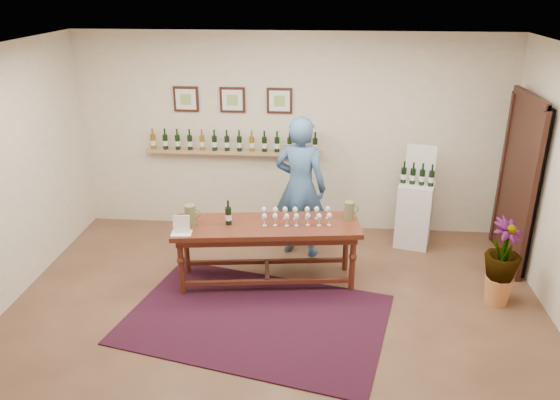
# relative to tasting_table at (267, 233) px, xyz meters

# --- Properties ---
(ground) EXTENTS (6.00, 6.00, 0.00)m
(ground) POSITION_rel_tasting_table_xyz_m (0.16, -0.85, -0.65)
(ground) COLOR #503223
(ground) RESTS_ON ground
(room_shell) EXTENTS (6.00, 6.00, 6.00)m
(room_shell) POSITION_rel_tasting_table_xyz_m (2.27, 1.00, 0.47)
(room_shell) COLOR beige
(room_shell) RESTS_ON ground
(rug) EXTENTS (3.07, 2.39, 0.01)m
(rug) POSITION_rel_tasting_table_xyz_m (-0.04, -0.80, -0.65)
(rug) COLOR #4C0D11
(rug) RESTS_ON ground
(tasting_table) EXTENTS (2.24, 0.96, 0.77)m
(tasting_table) POSITION_rel_tasting_table_xyz_m (0.00, 0.00, 0.00)
(tasting_table) COLOR #482612
(tasting_table) RESTS_ON ground
(table_glasses) EXTENTS (1.18, 0.40, 0.16)m
(table_glasses) POSITION_rel_tasting_table_xyz_m (0.34, 0.08, 0.20)
(table_glasses) COLOR silver
(table_glasses) RESTS_ON tasting_table
(table_bottles) EXTENTS (0.26, 0.15, 0.27)m
(table_bottles) POSITION_rel_tasting_table_xyz_m (-0.44, -0.01, 0.25)
(table_bottles) COLOR black
(table_bottles) RESTS_ON tasting_table
(pitcher_left) EXTENTS (0.19, 0.19, 0.24)m
(pitcher_left) POSITION_rel_tasting_table_xyz_m (-0.88, -0.09, 0.24)
(pitcher_left) COLOR #646740
(pitcher_left) RESTS_ON tasting_table
(pitcher_right) EXTENTS (0.15, 0.15, 0.22)m
(pitcher_right) POSITION_rel_tasting_table_xyz_m (0.96, 0.23, 0.22)
(pitcher_right) COLOR #646740
(pitcher_right) RESTS_ON tasting_table
(menu_card) EXTENTS (0.24, 0.19, 0.21)m
(menu_card) POSITION_rel_tasting_table_xyz_m (-0.93, -0.32, 0.22)
(menu_card) COLOR silver
(menu_card) RESTS_ON tasting_table
(display_pedestal) EXTENTS (0.54, 0.54, 0.89)m
(display_pedestal) POSITION_rel_tasting_table_xyz_m (1.89, 1.19, -0.21)
(display_pedestal) COLOR silver
(display_pedestal) RESTS_ON ground
(pedestal_bottles) EXTENTS (0.30, 0.15, 0.29)m
(pedestal_bottles) POSITION_rel_tasting_table_xyz_m (1.88, 1.16, 0.38)
(pedestal_bottles) COLOR black
(pedestal_bottles) RESTS_ON display_pedestal
(info_sign) EXTENTS (0.38, 0.12, 0.54)m
(info_sign) POSITION_rel_tasting_table_xyz_m (1.93, 1.28, 0.50)
(info_sign) COLOR silver
(info_sign) RESTS_ON display_pedestal
(potted_plant) EXTENTS (0.66, 0.66, 0.88)m
(potted_plant) POSITION_rel_tasting_table_xyz_m (2.65, -0.24, -0.14)
(potted_plant) COLOR #CD7C44
(potted_plant) RESTS_ON ground
(person) EXTENTS (0.78, 0.61, 1.87)m
(person) POSITION_rel_tasting_table_xyz_m (0.35, 0.80, 0.28)
(person) COLOR #375A83
(person) RESTS_ON ground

